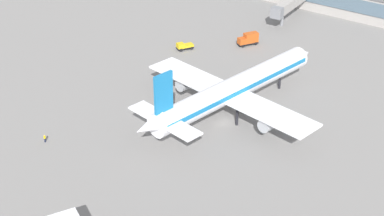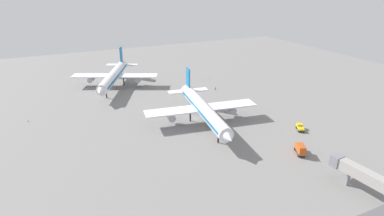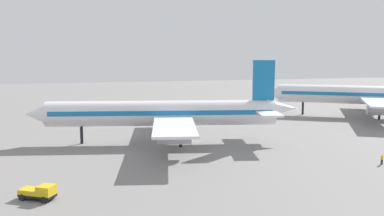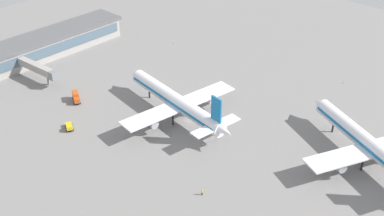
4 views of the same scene
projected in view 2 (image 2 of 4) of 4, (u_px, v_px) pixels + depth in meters
name	position (u px, v px, depth m)	size (l,w,h in m)	color
ground	(195.00, 119.00, 121.95)	(288.00, 288.00, 0.00)	gray
airplane_at_gate	(203.00, 108.00, 116.19)	(42.61, 52.68, 16.06)	white
airplane_taxiing	(114.00, 76.00, 155.86)	(40.92, 49.27, 16.03)	white
pushback_tractor	(300.00, 127.00, 112.60)	(3.78, 4.78, 1.90)	black
catering_truck	(300.00, 149.00, 96.84)	(4.27, 5.85, 3.30)	black
ground_crew_worker	(215.00, 88.00, 153.69)	(0.55, 0.49, 1.67)	#1E2338
jet_bridge	(370.00, 179.00, 76.46)	(4.64, 22.12, 6.74)	#9E9993
safety_cone_mid_apron	(28.00, 121.00, 119.46)	(0.44, 0.44, 0.60)	#EA590C
safety_cone_far_side	(210.00, 78.00, 170.45)	(0.44, 0.44, 0.60)	#EA590C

